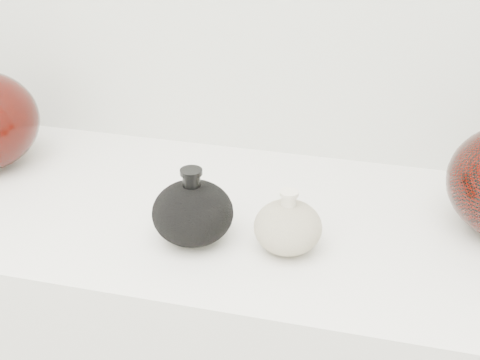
# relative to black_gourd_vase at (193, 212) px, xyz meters

# --- Properties ---
(black_gourd_vase) EXTENTS (0.13, 0.13, 0.12)m
(black_gourd_vase) POSITION_rel_black_gourd_vase_xyz_m (0.00, 0.00, 0.00)
(black_gourd_vase) COLOR black
(black_gourd_vase) RESTS_ON display_counter
(cream_gourd_vase) EXTENTS (0.11, 0.11, 0.10)m
(cream_gourd_vase) POSITION_rel_black_gourd_vase_xyz_m (0.15, 0.01, -0.01)
(cream_gourd_vase) COLOR beige
(cream_gourd_vase) RESTS_ON display_counter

